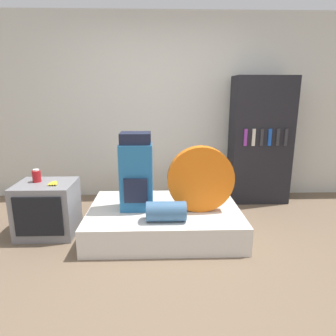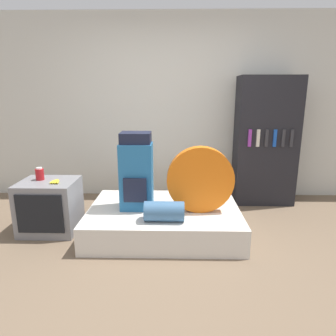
{
  "view_description": "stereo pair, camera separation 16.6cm",
  "coord_description": "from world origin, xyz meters",
  "px_view_note": "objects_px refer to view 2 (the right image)",
  "views": [
    {
      "loc": [
        -0.13,
        -2.46,
        1.52
      ],
      "look_at": [
        -0.04,
        0.64,
        0.74
      ],
      "focal_mm": 32.0,
      "sensor_mm": 36.0,
      "label": 1
    },
    {
      "loc": [
        0.03,
        -2.47,
        1.52
      ],
      "look_at": [
        -0.04,
        0.64,
        0.74
      ],
      "focal_mm": 32.0,
      "sensor_mm": 36.0,
      "label": 2
    }
  ],
  "objects_px": {
    "tent_bag": "(200,180)",
    "television": "(50,206)",
    "backpack": "(136,172)",
    "bookshelf": "(265,142)",
    "canister": "(40,174)",
    "sleeping_roll": "(164,211)"
  },
  "relations": [
    {
      "from": "tent_bag",
      "to": "canister",
      "type": "height_order",
      "value": "tent_bag"
    },
    {
      "from": "canister",
      "to": "sleeping_roll",
      "type": "bearing_deg",
      "value": -16.32
    },
    {
      "from": "sleeping_roll",
      "to": "television",
      "type": "distance_m",
      "value": 1.34
    },
    {
      "from": "tent_bag",
      "to": "bookshelf",
      "type": "bearing_deg",
      "value": 47.89
    },
    {
      "from": "television",
      "to": "canister",
      "type": "distance_m",
      "value": 0.37
    },
    {
      "from": "backpack",
      "to": "bookshelf",
      "type": "relative_size",
      "value": 0.48
    },
    {
      "from": "canister",
      "to": "tent_bag",
      "type": "bearing_deg",
      "value": -4.87
    },
    {
      "from": "tent_bag",
      "to": "canister",
      "type": "bearing_deg",
      "value": 175.13
    },
    {
      "from": "sleeping_roll",
      "to": "bookshelf",
      "type": "relative_size",
      "value": 0.23
    },
    {
      "from": "television",
      "to": "canister",
      "type": "xyz_separation_m",
      "value": [
        -0.1,
        0.06,
        0.36
      ]
    },
    {
      "from": "bookshelf",
      "to": "television",
      "type": "bearing_deg",
      "value": -159.52
    },
    {
      "from": "television",
      "to": "bookshelf",
      "type": "distance_m",
      "value": 2.87
    },
    {
      "from": "sleeping_roll",
      "to": "backpack",
      "type": "bearing_deg",
      "value": 131.91
    },
    {
      "from": "canister",
      "to": "bookshelf",
      "type": "relative_size",
      "value": 0.08
    },
    {
      "from": "backpack",
      "to": "television",
      "type": "relative_size",
      "value": 1.37
    },
    {
      "from": "tent_bag",
      "to": "bookshelf",
      "type": "xyz_separation_m",
      "value": [
        0.98,
        1.08,
        0.23
      ]
    },
    {
      "from": "tent_bag",
      "to": "sleeping_roll",
      "type": "bearing_deg",
      "value": -145.07
    },
    {
      "from": "tent_bag",
      "to": "television",
      "type": "height_order",
      "value": "tent_bag"
    },
    {
      "from": "television",
      "to": "canister",
      "type": "relative_size",
      "value": 4.33
    },
    {
      "from": "canister",
      "to": "bookshelf",
      "type": "bearing_deg",
      "value": 18.75
    },
    {
      "from": "television",
      "to": "canister",
      "type": "bearing_deg",
      "value": 151.2
    },
    {
      "from": "television",
      "to": "tent_bag",
      "type": "bearing_deg",
      "value": -3.25
    }
  ]
}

